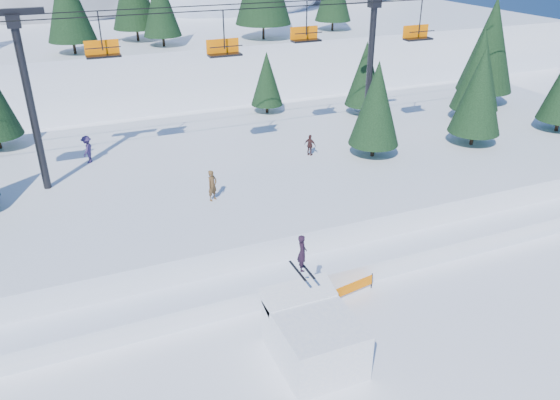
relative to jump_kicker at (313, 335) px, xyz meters
name	(u,v)px	position (x,y,z in m)	size (l,w,h in m)	color
ground	(311,379)	(-0.62, -1.14, -1.20)	(160.00, 160.00, 0.00)	white
mid_shelf	(195,183)	(-0.62, 16.86, 0.05)	(70.00, 22.00, 2.50)	white
berm	(245,268)	(-0.62, 6.86, -0.65)	(70.00, 6.00, 1.10)	white
jump_kicker	(313,335)	(0.00, 0.00, 0.00)	(3.21, 4.41, 5.20)	white
chairlift	(202,60)	(0.40, 16.90, 8.12)	(46.00, 3.21, 10.28)	black
conifer_stand	(194,99)	(-0.20, 17.30, 5.62)	(61.94, 16.21, 9.09)	black
distant_skiers	(168,152)	(-2.10, 17.66, 2.15)	(32.96, 9.76, 1.85)	#342655
banner_near	(350,288)	(3.57, 3.13, -0.66)	(2.82, 0.55, 0.90)	black
banner_far	(466,244)	(11.66, 4.28, -0.66)	(2.86, 0.12, 0.90)	black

